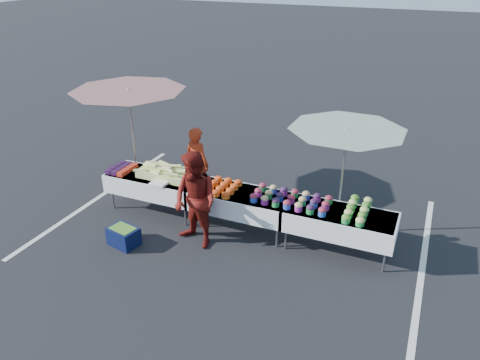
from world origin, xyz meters
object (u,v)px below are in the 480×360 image
at_px(table_right, 339,221).
at_px(umbrella_left, 129,99).
at_px(umbrella_right, 346,138).
at_px(storage_bin, 124,236).
at_px(customer, 195,201).
at_px(table_left, 155,183).
at_px(vendor, 197,163).
at_px(table_center, 240,201).

relative_size(table_right, umbrella_left, 0.74).
bearing_deg(table_right, umbrella_left, 174.69).
height_order(umbrella_right, storage_bin, umbrella_right).
distance_m(table_right, customer, 2.43).
relative_size(table_left, storage_bin, 3.23).
relative_size(customer, umbrella_left, 0.68).
bearing_deg(umbrella_left, storage_bin, -63.28).
height_order(customer, storage_bin, customer).
bearing_deg(table_left, umbrella_left, 150.26).
distance_m(table_left, umbrella_right, 3.73).
bearing_deg(storage_bin, umbrella_right, 41.35).
height_order(table_right, umbrella_right, umbrella_right).
xyz_separation_m(customer, umbrella_left, (-2.01, 1.15, 1.21)).
relative_size(table_right, vendor, 1.22).
xyz_separation_m(vendor, storage_bin, (-0.36, -2.09, -0.59)).
bearing_deg(umbrella_right, table_left, -170.42).
bearing_deg(table_right, vendor, 165.35).
bearing_deg(storage_bin, vendor, 92.11).
distance_m(table_left, storage_bin, 1.36).
distance_m(customer, umbrella_right, 2.72).
xyz_separation_m(vendor, customer, (0.79, -1.56, 0.09)).
bearing_deg(storage_bin, table_left, 108.55).
relative_size(table_center, vendor, 1.22).
xyz_separation_m(table_left, customer, (1.31, -0.75, 0.27)).
xyz_separation_m(table_left, table_right, (3.60, 0.00, 0.00)).
bearing_deg(umbrella_left, table_center, -9.09).
distance_m(table_left, table_right, 3.60).
xyz_separation_m(table_left, vendor, (0.51, 0.81, 0.18)).
relative_size(table_left, umbrella_left, 0.74).
distance_m(vendor, umbrella_right, 3.15).
height_order(vendor, umbrella_left, umbrella_left).
height_order(umbrella_left, umbrella_right, umbrella_left).
bearing_deg(customer, table_right, 36.63).
relative_size(table_right, storage_bin, 3.23).
bearing_deg(umbrella_left, vendor, 18.59).
bearing_deg(table_center, table_left, 180.00).
bearing_deg(umbrella_right, storage_bin, -150.63).
xyz_separation_m(customer, umbrella_right, (2.16, 1.34, 0.97)).
relative_size(table_center, umbrella_left, 0.74).
distance_m(table_center, storage_bin, 2.13).
distance_m(table_right, storage_bin, 3.71).
distance_m(table_center, umbrella_left, 2.93).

